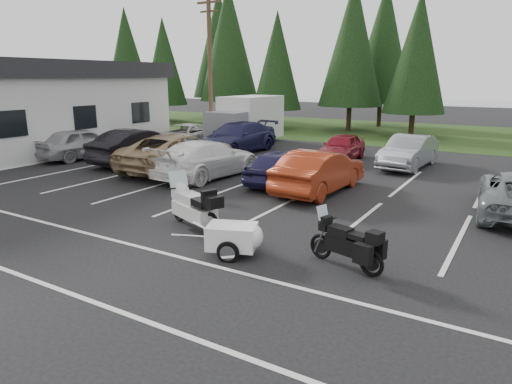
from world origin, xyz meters
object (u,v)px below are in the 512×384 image
Objects in this scene: touring_motorcycle at (194,203)px; car_near_4 at (280,166)px; car_near_0 at (82,143)px; car_far_1 at (236,138)px; car_far_3 at (409,152)px; car_near_3 at (207,159)px; car_near_5 at (320,171)px; adventure_motorcycle at (346,239)px; car_near_2 at (180,152)px; car_far_0 at (184,136)px; car_far_2 at (342,147)px; car_near_1 at (140,146)px; building at (10,106)px; box_truck at (243,121)px; utility_pole at (210,66)px; cargo_trailer at (232,240)px.

car_near_4 is at bearing 117.61° from touring_motorcycle.
car_far_1 is (5.72, 5.59, 0.04)m from car_near_0.
car_near_3 is at bearing -132.12° from car_far_3.
adventure_motorcycle is at bearing 120.77° from car_near_5.
car_near_2 is at bearing 163.50° from adventure_motorcycle.
car_far_0 is at bearing -40.20° from car_near_3.
car_near_2 reaches higher than car_far_2.
car_near_5 is 5.77m from touring_motorcycle.
car_near_1 is 0.89× the size of car_far_1.
adventure_motorcycle is at bearing 155.07° from car_near_1.
touring_motorcycle is 4.42m from adventure_motorcycle.
building reaches higher than car_near_2.
box_truck is at bearing -54.39° from car_near_4.
box_truck reaches higher than car_near_2.
car_near_2 is at bearing -173.81° from car_near_0.
utility_pole is 2.02× the size of car_far_3.
car_near_1 is at bearing -9.72° from car_near_2.
adventure_motorcycle is at bearing -45.49° from car_far_1.
touring_motorcycle is 1.69× the size of cargo_trailer.
touring_motorcycle is at bearing 159.47° from car_near_0.
building is at bearing -150.65° from car_far_1.
car_near_5 is (10.81, -8.10, -3.93)m from utility_pole.
car_far_2 is at bearing 9.38° from car_far_1.
cargo_trailer is at bearing -6.05° from touring_motorcycle.
car_near_4 is at bearing -40.45° from utility_pole.
car_near_4 is at bearing -179.49° from car_near_2.
car_far_0 is at bearing -132.59° from box_truck.
car_near_0 is at bearing -153.66° from car_far_2.
car_far_2 is 12.20m from touring_motorcycle.
car_near_2 is 1.29× the size of car_near_5.
car_far_1 is 14.92m from cargo_trailer.
adventure_motorcycle is (2.50, 0.69, 0.27)m from cargo_trailer.
car_far_2 is at bearing 20.61° from building.
car_near_2 reaches higher than cargo_trailer.
car_near_0 is at bearing -0.82° from car_near_2.
building is 11.53m from utility_pole.
car_near_1 is at bearing -146.09° from car_far_2.
utility_pole is 2.25× the size of car_near_4.
adventure_motorcycle reaches higher than cargo_trailer.
car_near_3 is at bearing 159.84° from adventure_motorcycle.
car_near_2 is 2.19× the size of touring_motorcycle.
car_near_1 is 7.76m from car_near_4.
car_far_3 reaches higher than car_near_4.
building is at bearing -139.64° from box_truck.
car_near_3 is 3.25× the size of cargo_trailer.
car_near_2 is (4.03, -7.79, -3.86)m from utility_pole.
utility_pole is 1.50× the size of car_near_2.
utility_pole is 5.60m from car_far_1.
car_near_1 is (9.21, 0.63, -1.62)m from building.
car_near_2 is 1.81m from car_near_3.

